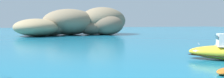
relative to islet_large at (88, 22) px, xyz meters
The scene contains 2 objects.
islet_large is the anchor object (origin of this frame).
islet_small 15.19m from the islet_large, behind, with size 17.76×18.19×5.24m.
Camera 1 is at (-8.80, -2.58, 3.78)m, focal length 33.85 mm.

